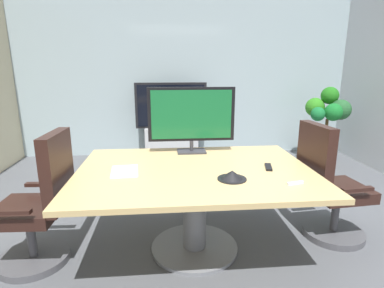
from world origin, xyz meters
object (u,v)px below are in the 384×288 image
Objects in this scene: tv_monitor at (191,116)px; wall_display_unit at (171,133)px; office_chair_left at (40,211)px; potted_plant at (327,118)px; remote_control at (268,167)px; conference_phone at (232,175)px; conference_table at (195,188)px; office_chair_right at (329,192)px.

tv_monitor is 0.64× the size of wall_display_unit.
office_chair_left is 4.38m from potted_plant.
tv_monitor is 4.94× the size of remote_control.
conference_phone is at bearing 85.06° from office_chair_left.
remote_control is (-1.79, -2.36, 0.00)m from potted_plant.
tv_monitor is 2.37m from wall_display_unit.
office_chair_left reaches higher than conference_phone.
office_chair_left is 4.95× the size of conference_phone.
conference_table is 11.37× the size of remote_control.
office_chair_right is at bearing -19.34° from tv_monitor.
wall_display_unit is 7.71× the size of remote_control.
tv_monitor is (-1.23, 0.43, 0.65)m from office_chair_right.
office_chair_right reaches higher than remote_control.
office_chair_left is 1.00× the size of office_chair_right.
office_chair_right is at bearing 4.15° from conference_table.
wall_display_unit is (1.12, 2.87, -0.01)m from office_chair_left.
office_chair_right is 3.03m from wall_display_unit.
remote_control is at bearing -127.22° from potted_plant.
potted_plant is 5.67× the size of conference_phone.
potted_plant reaches higher than office_chair_left.
tv_monitor is (0.02, 0.52, 0.53)m from conference_table.
tv_monitor is at bearing 87.91° from conference_table.
remote_control is (0.60, -0.55, -0.35)m from tv_monitor.
potted_plant is at bearing 125.76° from office_chair_left.
remote_control is at bearing -75.28° from wall_display_unit.
tv_monitor is at bearing -142.93° from potted_plant.
potted_plant reaches higher than remote_control.
wall_display_unit is (-0.13, 2.80, -0.13)m from conference_table.
remote_control is (1.86, 0.04, 0.30)m from office_chair_left.
office_chair_right is (1.25, 0.09, -0.12)m from conference_table.
office_chair_right is 6.41× the size of remote_control.
conference_phone is 0.43m from remote_control.
wall_display_unit is at bearing 92.59° from conference_table.
wall_display_unit is at bearing 97.11° from conference_phone.
conference_table is 0.64m from remote_control.
wall_display_unit reaches higher than remote_control.
office_chair_right is at bearing -117.50° from potted_plant.
conference_table is 1.77× the size of office_chair_right.
tv_monitor reaches higher than conference_phone.
office_chair_left is 1.54m from tv_monitor.
wall_display_unit is 2.60m from potted_plant.
office_chair_left is 1.89m from remote_control.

